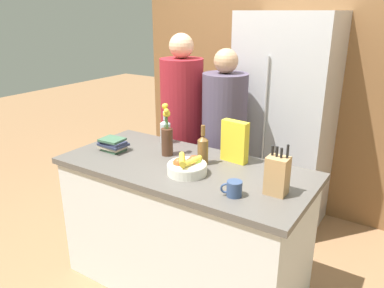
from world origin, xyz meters
TOP-DOWN VIEW (x-y plane):
  - ground_plane at (0.00, 0.00)m, footprint 14.00×14.00m
  - kitchen_island at (0.00, 0.00)m, footprint 1.68×0.78m
  - back_wall_wood at (0.00, 1.58)m, footprint 2.88×0.12m
  - refrigerator at (0.24, 1.22)m, footprint 0.78×0.63m
  - fruit_bowl at (0.09, -0.09)m, footprint 0.25×0.25m
  - knife_block at (0.65, -0.05)m, footprint 0.12×0.10m
  - flower_vase at (-0.21, 0.10)m, footprint 0.08×0.08m
  - cereal_box at (0.24, 0.24)m, footprint 0.19×0.08m
  - coffee_mug at (0.47, -0.21)m, footprint 0.11×0.09m
  - book_stack at (-0.59, -0.05)m, footprint 0.21×0.15m
  - bottle_oil at (-0.37, 0.30)m, footprint 0.08×0.08m
  - bottle_vinegar at (0.09, 0.09)m, footprint 0.07×0.07m
  - person_at_sink at (-0.47, 0.66)m, footprint 0.36×0.36m
  - person_in_blue at (-0.07, 0.67)m, footprint 0.36×0.36m

SIDE VIEW (x-z plane):
  - ground_plane at x=0.00m, z-range 0.00..0.00m
  - kitchen_island at x=0.00m, z-range 0.00..0.92m
  - person_in_blue at x=-0.07m, z-range 0.09..1.70m
  - refrigerator at x=0.24m, z-range 0.00..1.87m
  - coffee_mug at x=0.47m, z-range 0.91..1.00m
  - person_at_sink at x=-0.47m, z-range 0.10..1.81m
  - book_stack at x=-0.59m, z-range 0.91..1.01m
  - fruit_bowl at x=0.09m, z-range 0.90..1.02m
  - bottle_oil at x=-0.37m, z-range 0.89..1.14m
  - bottle_vinegar at x=0.09m, z-range 0.89..1.15m
  - knife_block at x=0.65m, z-range 0.88..1.17m
  - flower_vase at x=-0.21m, z-range 0.87..1.23m
  - cereal_box at x=0.24m, z-range 0.91..1.19m
  - back_wall_wood at x=0.00m, z-range 0.00..2.60m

